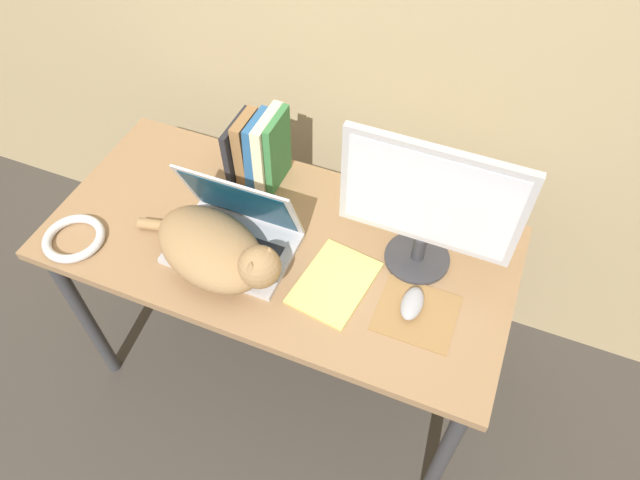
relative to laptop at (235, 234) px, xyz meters
The scene contains 10 objects.
ground_plane 0.84m from the laptop, 68.39° to the right, with size 12.00×12.00×0.00m, color #3D3833.
desk 0.18m from the laptop, 29.64° to the left, with size 1.32×0.64×0.74m.
laptop is the anchor object (origin of this frame).
cat 0.09m from the laptop, 96.71° to the right, with size 0.48×0.33×0.15m.
external_monitor 0.53m from the laptop, 15.93° to the left, with size 0.46×0.18×0.40m.
mousepad 0.53m from the laptop, ahead, with size 0.20×0.18×0.00m.
computer_mouse 0.52m from the laptop, ahead, with size 0.06×0.10×0.03m.
book_row 0.29m from the laptop, 100.94° to the left, with size 0.16×0.17×0.24m.
cable_coil 0.46m from the laptop, 159.38° to the right, with size 0.17×0.17×0.03m.
notepad 0.31m from the laptop, ahead, with size 0.20×0.26×0.01m.
Camera 1 is at (0.49, -0.58, 1.99)m, focal length 32.00 mm.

